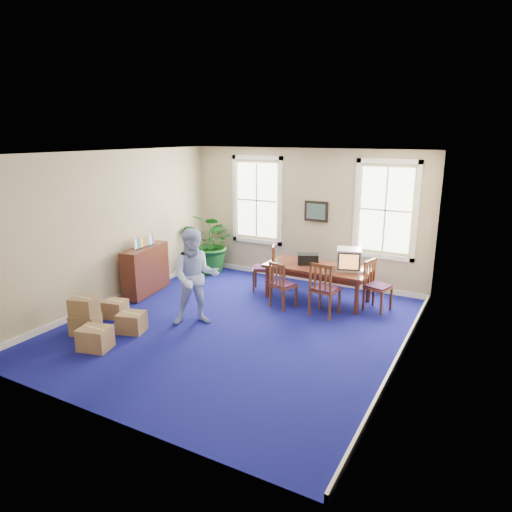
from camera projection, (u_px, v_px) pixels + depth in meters
The scene contains 25 objects.
floor at pixel (236, 326), 8.60m from camera, with size 6.50×6.50×0.00m, color navy.
ceiling at pixel (234, 153), 7.77m from camera, with size 6.50×6.50×0.00m, color white.
wall_back at pixel (305, 216), 10.94m from camera, with size 6.50×6.50×0.00m, color tan.
wall_front at pixel (94, 300), 5.42m from camera, with size 6.50×6.50×0.00m, color tan.
wall_left at pixel (113, 228), 9.57m from camera, with size 6.50×6.50×0.00m, color tan.
wall_right at pixel (407, 267), 6.80m from camera, with size 6.50×6.50×0.00m, color tan.
baseboard_back at pixel (303, 278), 11.31m from camera, with size 6.00×0.04×0.12m, color white.
baseboard_left at pixel (120, 297), 9.95m from camera, with size 0.04×6.50×0.12m, color white.
baseboard_right at pixel (397, 360), 7.21m from camera, with size 0.04×6.50×0.12m, color white.
window_left at pixel (257, 200), 11.44m from camera, with size 1.40×0.12×2.20m, color white, non-canonical shape.
window_right at pixel (386, 210), 9.97m from camera, with size 1.40×0.12×2.20m, color white, non-canonical shape.
wall_picture at pixel (316, 211), 10.72m from camera, with size 0.58×0.06×0.48m, color black, non-canonical shape.
conference_table at pixel (317, 283), 9.92m from camera, with size 2.23×1.01×0.76m, color #4B2014, non-canonical shape.
crt_tv at pixel (349, 259), 9.50m from camera, with size 0.50×0.54×0.45m, color #B7B7BC, non-canonical shape.
game_console at pixel (362, 271), 9.37m from camera, with size 0.17×0.22×0.05m, color white.
equipment_bag at pixel (308, 259), 9.95m from camera, with size 0.45×0.29×0.22m, color black.
chair_near_left at pixel (283, 284), 9.45m from camera, with size 0.44×0.44×0.99m, color brown, non-canonical shape.
chair_near_right at pixel (325, 288), 9.02m from camera, with size 0.50×0.50×1.11m, color brown, non-canonical shape.
chair_end_left at pixel (264, 268), 10.49m from camera, with size 0.48×0.48×1.07m, color brown, non-canonical shape.
chair_end_right at pixel (378, 286), 9.27m from camera, with size 0.46×0.46×1.03m, color brown, non-canonical shape.
man at pixel (196, 277), 8.50m from camera, with size 0.90×0.70×1.85m, color #A3B8F0.
credenza at pixel (146, 271), 10.27m from camera, with size 0.39×1.36×1.07m, color #4B2014.
brochure_rack at pixel (145, 242), 10.09m from camera, with size 0.10×0.58×0.26m, color #99999E, non-canonical shape.
potted_plant at pixel (211, 243), 11.72m from camera, with size 1.42×1.24×1.58m, color #114914.
cardboard_boxes at pixel (96, 315), 8.21m from camera, with size 1.27×1.27×0.73m, color olive, non-canonical shape.
Camera 1 is at (4.13, -6.81, 3.52)m, focal length 32.00 mm.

